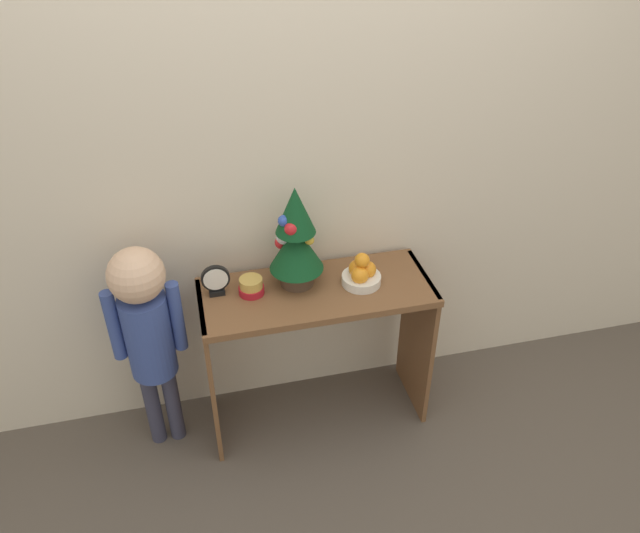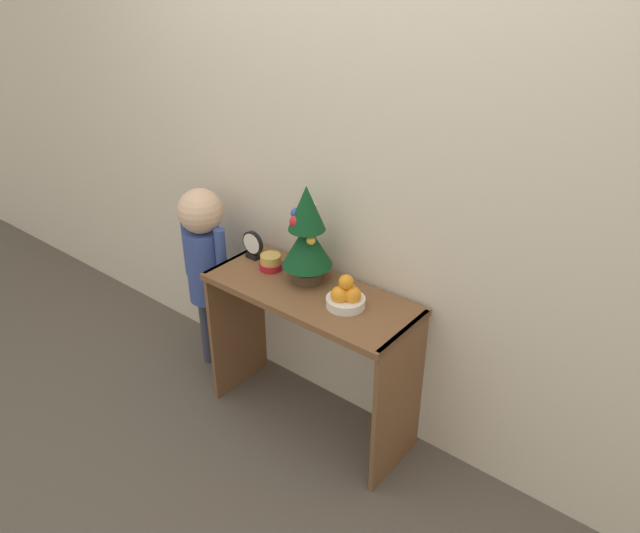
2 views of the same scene
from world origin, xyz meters
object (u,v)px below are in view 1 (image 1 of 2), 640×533
at_px(mini_tree, 296,238).
at_px(child_figure, 146,324).
at_px(singing_bowl, 251,286).
at_px(desk_clock, 216,281).
at_px(fruit_bowl, 361,273).

distance_m(mini_tree, child_figure, 0.68).
xyz_separation_m(singing_bowl, desk_clock, (-0.14, 0.03, 0.03)).
xyz_separation_m(mini_tree, desk_clock, (-0.33, 0.00, -0.15)).
distance_m(fruit_bowl, desk_clock, 0.59).
distance_m(desk_clock, child_figure, 0.32).
bearing_deg(fruit_bowl, singing_bowl, 175.26).
height_order(mini_tree, singing_bowl, mini_tree).
bearing_deg(mini_tree, child_figure, -175.50).
bearing_deg(child_figure, fruit_bowl, -0.98).
relative_size(singing_bowl, child_figure, 0.10).
distance_m(mini_tree, fruit_bowl, 0.32).
bearing_deg(desk_clock, mini_tree, -0.12).
bearing_deg(singing_bowl, child_figure, -177.00).
height_order(fruit_bowl, singing_bowl, fruit_bowl).
relative_size(mini_tree, desk_clock, 3.27).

